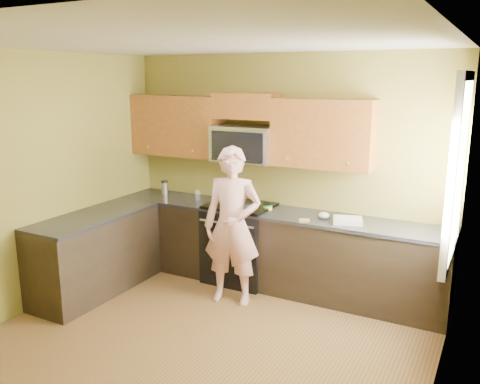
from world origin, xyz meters
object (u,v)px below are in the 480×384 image
Objects in this scene: frying_pan at (241,208)px; travel_mug at (165,195)px; woman at (232,226)px; microwave at (245,161)px; butter_tub at (268,210)px; stove at (240,242)px.

frying_pan is 1.25m from travel_mug.
microwave is at bearing 94.91° from woman.
stove is at bearing -174.15° from butter_tub.
woman reaches higher than stove.
stove is at bearing 98.35° from woman.
woman is at bearing -54.38° from frying_pan.
frying_pan is (-0.13, 0.44, 0.09)m from woman.
microwave is 0.64m from butter_tub.
woman reaches higher than microwave.
butter_tub is (0.35, -0.09, -0.53)m from microwave.
stove is 0.55× the size of woman.
microwave reaches higher than frying_pan.
woman is 1.51m from travel_mug.
microwave reaches higher than butter_tub.
butter_tub is at bearing 65.19° from woman.
woman is 3.75× the size of frying_pan.
frying_pan is (0.08, -0.13, 0.47)m from stove.
woman reaches higher than frying_pan.
microwave is at bearing 126.46° from frying_pan.
woman is at bearing -25.18° from travel_mug.
stove is 0.98m from microwave.
microwave is 1.27m from travel_mug.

